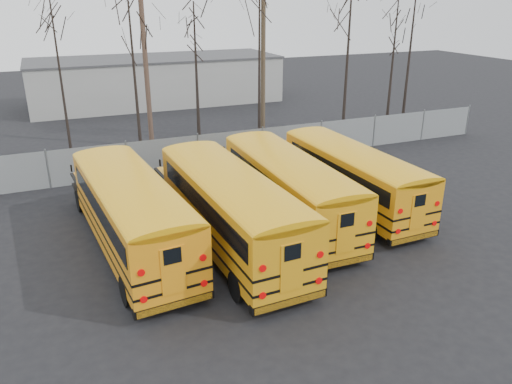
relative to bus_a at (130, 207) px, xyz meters
name	(u,v)px	position (x,y,z in m)	size (l,w,h in m)	color
ground	(293,265)	(5.23, -3.43, -1.83)	(120.00, 120.00, 0.00)	black
fence	(198,152)	(5.23, 8.57, -0.83)	(40.00, 0.04, 2.00)	gray
distant_building	(156,81)	(7.23, 28.57, 0.17)	(22.00, 8.00, 4.00)	#A4A39F
bus_a	(130,207)	(0.00, 0.00, 0.00)	(3.52, 11.36, 3.13)	black
bus_b	(228,203)	(3.55, -1.12, 0.04)	(3.09, 11.55, 3.20)	black
bus_c	(286,183)	(6.69, 0.16, -0.04)	(2.66, 10.99, 3.07)	black
bus_d	(350,172)	(10.16, 0.56, -0.12)	(2.66, 10.53, 2.93)	black
utility_pole_left	(146,67)	(3.67, 14.09, 3.33)	(1.74, 0.66, 10.05)	brown
utility_pole_right	(263,65)	(11.08, 12.79, 3.21)	(1.69, 0.71, 9.82)	#4B3C2A
tree_3	(61,77)	(-1.46, 11.59, 3.34)	(0.26, 0.26, 10.35)	black
tree_4	(135,78)	(2.29, 10.27, 3.28)	(0.26, 0.26, 10.23)	black
tree_5	(196,74)	(7.01, 14.45, 2.67)	(0.26, 0.26, 9.00)	black
tree_6	(259,46)	(10.62, 12.34, 4.47)	(0.26, 0.26, 12.61)	black
tree_7	(348,50)	(16.31, 10.90, 4.18)	(0.26, 0.26, 12.03)	black
tree_8	(392,68)	(20.35, 11.39, 2.76)	(0.26, 0.26, 9.19)	black
tree_9	(410,51)	(23.32, 13.28, 3.58)	(0.26, 0.26, 10.84)	black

